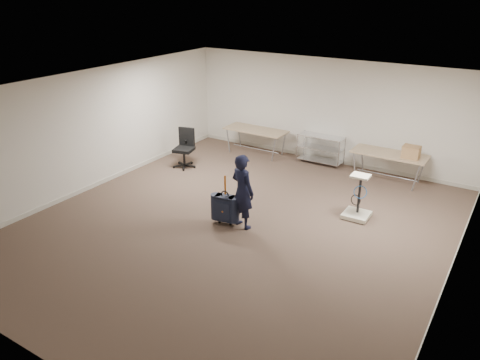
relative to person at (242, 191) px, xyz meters
The scene contains 10 objects.
ground 0.78m from the person, behind, with size 9.00×9.00×0.00m, color #4A372C.
room_shell 1.55m from the person, 94.19° to the left, with size 8.00×9.00×9.00m.
folding_table_left 4.41m from the person, 116.96° to the left, with size 1.80×0.75×0.73m.
folding_table_right 4.33m from the person, 65.40° to the left, with size 1.80×0.75×0.73m.
wire_shelf 4.20m from the person, 91.37° to the left, with size 1.22×0.47×0.80m.
person is the anchor object (origin of this frame).
suitcase 0.55m from the person, 160.67° to the right, with size 0.42×0.29×1.07m.
office_chair 3.73m from the person, 146.64° to the left, with size 0.63×0.63×1.04m.
equipment_cart 2.49m from the person, 41.02° to the left, with size 0.54×0.54×0.97m.
cardboard_box 4.51m from the person, 59.20° to the left, with size 0.40×0.30×0.30m, color #966346.
Camera 1 is at (4.55, -7.14, 4.58)m, focal length 35.00 mm.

